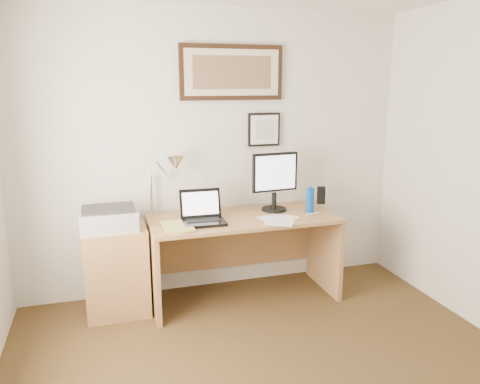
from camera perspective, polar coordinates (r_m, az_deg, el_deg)
name	(u,v)px	position (r m, az deg, el deg)	size (l,w,h in m)	color
wall_back	(215,153)	(4.20, -3.03, 4.75)	(3.50, 0.02, 2.50)	silver
side_cabinet	(117,271)	(4.01, -14.78, -9.27)	(0.50, 0.40, 0.73)	#986C40
water_bottle	(310,200)	(4.16, 8.53, -1.02)	(0.07, 0.07, 0.21)	#0C44A2
bottle_cap	(310,188)	(4.13, 8.58, 0.53)	(0.04, 0.04, 0.02)	#0C44A2
speaker	(321,195)	(4.47, 9.85, -0.38)	(0.07, 0.06, 0.16)	black
paper_sheet_a	(274,219)	(3.92, 4.11, -3.36)	(0.19, 0.27, 0.00)	white
paper_sheet_b	(281,220)	(3.89, 5.02, -3.45)	(0.23, 0.33, 0.00)	white
sticky_pad	(294,218)	(3.97, 6.63, -3.12)	(0.08, 0.08, 0.01)	#F8FF78
marker_pen	(313,214)	(4.10, 8.86, -2.64)	(0.02, 0.02, 0.14)	white
book	(163,228)	(3.70, -9.32, -4.32)	(0.23, 0.31, 0.02)	#C2BC5B
desk	(241,240)	(4.14, 0.07, -5.82)	(1.60, 0.70, 0.75)	#986C40
laptop	(203,215)	(3.84, -4.57, -2.86)	(0.35, 0.30, 0.26)	black
lcd_monitor	(275,179)	(4.12, 4.27, 1.62)	(0.42, 0.22, 0.52)	black
printer	(109,219)	(3.84, -15.68, -3.14)	(0.44, 0.34, 0.18)	#ACACAF
desk_lamp	(173,166)	(3.95, -8.13, 3.17)	(0.29, 0.27, 0.53)	silver
picture_large	(232,72)	(4.16, -0.98, 14.36)	(0.92, 0.04, 0.47)	black
picture_small	(264,130)	(4.28, 2.94, 7.61)	(0.30, 0.03, 0.30)	black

